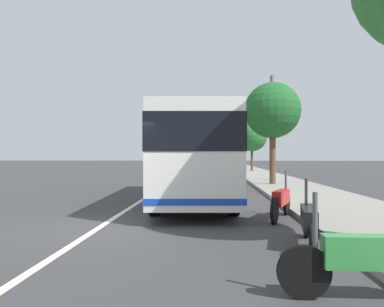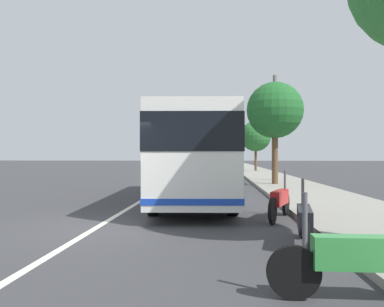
% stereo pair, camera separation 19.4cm
% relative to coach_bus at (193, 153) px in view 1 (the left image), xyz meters
% --- Properties ---
extents(ground_plane, '(220.00, 220.00, 0.00)m').
position_rel_coach_bus_xyz_m(ground_plane, '(-5.11, 1.98, -1.80)').
color(ground_plane, '#38383A').
extents(sidewalk_curb, '(110.00, 3.60, 0.14)m').
position_rel_coach_bus_xyz_m(sidewalk_curb, '(4.89, -4.77, -1.73)').
color(sidewalk_curb, gray).
rests_on(sidewalk_curb, ground).
extents(lane_divider_line, '(110.00, 0.16, 0.01)m').
position_rel_coach_bus_xyz_m(lane_divider_line, '(4.89, 1.98, -1.80)').
color(lane_divider_line, silver).
rests_on(lane_divider_line, ground).
extents(coach_bus, '(10.21, 3.03, 3.11)m').
position_rel_coach_bus_xyz_m(coach_bus, '(0.00, 0.00, 0.00)').
color(coach_bus, silver).
rests_on(coach_bus, ground).
extents(motorcycle_angled, '(0.26, 2.37, 1.27)m').
position_rel_coach_bus_xyz_m(motorcycle_angled, '(-9.33, -2.62, -1.32)').
color(motorcycle_angled, black).
rests_on(motorcycle_angled, ground).
extents(motorcycle_mid_row, '(2.22, 0.48, 1.23)m').
position_rel_coach_bus_xyz_m(motorcycle_mid_row, '(-6.76, -2.48, -1.34)').
color(motorcycle_mid_row, black).
rests_on(motorcycle_mid_row, ground).
extents(motorcycle_nearest_curb, '(2.13, 0.91, 1.28)m').
position_rel_coach_bus_xyz_m(motorcycle_nearest_curb, '(-3.74, -2.53, -1.31)').
color(motorcycle_nearest_curb, black).
rests_on(motorcycle_nearest_curb, ground).
extents(car_ahead_same_lane, '(4.15, 2.04, 1.60)m').
position_rel_coach_bus_xyz_m(car_ahead_same_lane, '(32.21, 3.76, -1.06)').
color(car_ahead_same_lane, navy).
rests_on(car_ahead_same_lane, ground).
extents(car_far_distant, '(4.47, 2.02, 1.39)m').
position_rel_coach_bus_xyz_m(car_far_distant, '(16.43, 0.39, -1.14)').
color(car_far_distant, gray).
rests_on(car_far_distant, ground).
extents(roadside_tree_mid_block, '(3.10, 3.10, 5.75)m').
position_rel_coach_bus_xyz_m(roadside_tree_mid_block, '(6.95, -4.05, 2.36)').
color(roadside_tree_mid_block, brown).
rests_on(roadside_tree_mid_block, ground).
extents(roadside_tree_far_block, '(3.12, 3.12, 5.23)m').
position_rel_coach_bus_xyz_m(roadside_tree_far_block, '(24.61, -4.81, 1.86)').
color(roadside_tree_far_block, brown).
rests_on(roadside_tree_far_block, ground).
extents(utility_pole, '(0.27, 0.27, 6.86)m').
position_rel_coach_bus_xyz_m(utility_pole, '(10.42, -4.58, 1.63)').
color(utility_pole, slate).
rests_on(utility_pole, ground).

